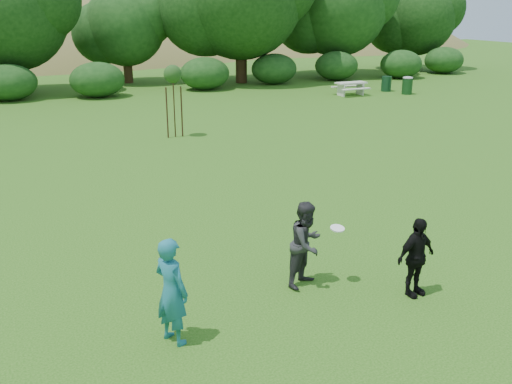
% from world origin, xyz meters
% --- Properties ---
extents(ground, '(120.00, 120.00, 0.00)m').
position_xyz_m(ground, '(0.00, 0.00, 0.00)').
color(ground, '#19470C').
rests_on(ground, ground).
extents(player_teal, '(0.67, 0.76, 1.76)m').
position_xyz_m(player_teal, '(-2.90, -0.32, 0.88)').
color(player_teal, '#1B6579').
rests_on(player_teal, ground).
extents(player_grey, '(1.01, 0.94, 1.66)m').
position_xyz_m(player_grey, '(-0.05, 0.54, 0.83)').
color(player_grey, '#29292C').
rests_on(player_grey, ground).
extents(player_black, '(0.92, 0.50, 1.50)m').
position_xyz_m(player_black, '(1.56, -0.63, 0.75)').
color(player_black, black).
rests_on(player_black, ground).
extents(trash_can_near, '(0.60, 0.60, 0.90)m').
position_xyz_m(trash_can_near, '(16.55, 20.74, 0.45)').
color(trash_can_near, '#143721').
rests_on(trash_can_near, ground).
extents(frisbee, '(0.27, 0.27, 0.07)m').
position_xyz_m(frisbee, '(0.47, 0.33, 1.13)').
color(frisbee, white).
rests_on(frisbee, ground).
extents(sapling, '(0.70, 0.70, 2.85)m').
position_xyz_m(sapling, '(1.24, 13.79, 2.42)').
color(sapling, '#3B2317').
rests_on(sapling, ground).
extents(picnic_table, '(1.80, 1.48, 0.76)m').
position_xyz_m(picnic_table, '(13.68, 20.24, 0.52)').
color(picnic_table, beige).
rests_on(picnic_table, ground).
extents(trash_can_lidded, '(0.60, 0.60, 1.05)m').
position_xyz_m(trash_can_lidded, '(16.94, 19.24, 0.54)').
color(trash_can_lidded, '#153B1A').
rests_on(trash_can_lidded, ground).
extents(hillside, '(150.00, 72.00, 52.00)m').
position_xyz_m(hillside, '(-0.56, 68.45, -11.97)').
color(hillside, olive).
rests_on(hillside, ground).
extents(tree_row, '(53.92, 10.38, 9.62)m').
position_xyz_m(tree_row, '(3.23, 28.68, 4.87)').
color(tree_row, '#3A2616').
rests_on(tree_row, ground).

